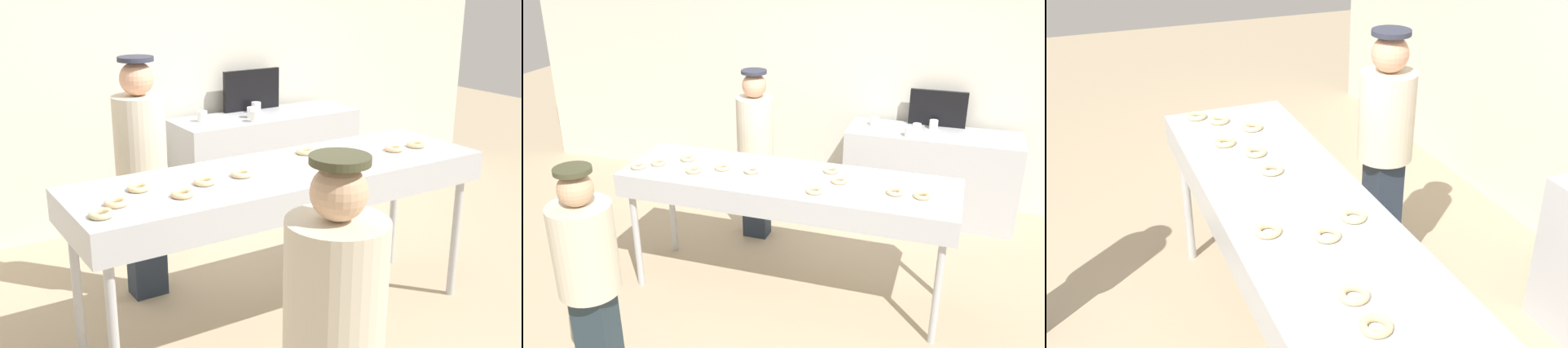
{
  "view_description": "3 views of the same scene",
  "coord_description": "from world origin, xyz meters",
  "views": [
    {
      "loc": [
        -2.14,
        -3.16,
        2.24
      ],
      "look_at": [
        -0.15,
        0.02,
        1.05
      ],
      "focal_mm": 44.78,
      "sensor_mm": 36.0,
      "label": 1
    },
    {
      "loc": [
        1.26,
        -3.94,
        2.85
      ],
      "look_at": [
        -0.06,
        0.09,
        1.04
      ],
      "focal_mm": 39.17,
      "sensor_mm": 36.0,
      "label": 2
    },
    {
      "loc": [
        2.69,
        -0.98,
        2.64
      ],
      "look_at": [
        -0.17,
        0.15,
        1.09
      ],
      "focal_mm": 44.7,
      "sensor_mm": 36.0,
      "label": 3
    }
  ],
  "objects": [
    {
      "name": "plain_donut_2",
      "position": [
        -1.1,
        -0.08,
        1.08
      ],
      "size": [
        0.18,
        0.18,
        0.03
      ],
      "primitive_type": "torus",
      "rotation": [
        0.0,
        0.0,
        2.33
      ],
      "color": "#F6C992",
      "rests_on": "fryer_conveyor"
    },
    {
      "name": "prep_counter",
      "position": [
        1.01,
        1.81,
        0.48
      ],
      "size": [
        1.76,
        0.59,
        0.95
      ],
      "primitive_type": "cube",
      "color": "#B7BABF",
      "rests_on": "ground"
    },
    {
      "name": "plain_donut_6",
      "position": [
        0.41,
        0.02,
        1.08
      ],
      "size": [
        0.17,
        0.17,
        0.03
      ],
      "primitive_type": "torus",
      "rotation": [
        0.0,
        0.0,
        1.98
      ],
      "color": "#F3C490",
      "rests_on": "fryer_conveyor"
    },
    {
      "name": "paper_cup_2",
      "position": [
        0.77,
        1.61,
        1.0
      ],
      "size": [
        0.09,
        0.09,
        0.09
      ],
      "primitive_type": "cylinder",
      "color": "white",
      "rests_on": "prep_counter"
    },
    {
      "name": "worker_baker",
      "position": [
        -0.6,
        0.85,
        0.98
      ],
      "size": [
        0.35,
        0.35,
        1.7
      ],
      "rotation": [
        0.0,
        0.0,
        2.88
      ],
      "color": "#232D3B",
      "rests_on": "ground"
    },
    {
      "name": "plain_donut_5",
      "position": [
        0.86,
        -0.05,
        1.08
      ],
      "size": [
        0.13,
        0.13,
        0.03
      ],
      "primitive_type": "torus",
      "rotation": [
        0.0,
        0.0,
        0.06
      ],
      "color": "#F8C390",
      "rests_on": "fryer_conveyor"
    },
    {
      "name": "plain_donut_0",
      "position": [
        -0.3,
        0.0,
        1.08
      ],
      "size": [
        0.15,
        0.15,
        0.03
      ],
      "primitive_type": "torus",
      "rotation": [
        0.0,
        0.0,
        1.42
      ],
      "color": "beige",
      "rests_on": "fryer_conveyor"
    },
    {
      "name": "ground_plane",
      "position": [
        0.0,
        0.0,
        0.0
      ],
      "size": [
        16.0,
        16.0,
        0.0
      ],
      "primitive_type": "plane",
      "color": "tan"
    },
    {
      "name": "plain_donut_7",
      "position": [
        -0.55,
        -0.01,
        1.08
      ],
      "size": [
        0.16,
        0.16,
        0.03
      ],
      "primitive_type": "torus",
      "rotation": [
        0.0,
        0.0,
        1.93
      ],
      "color": "beige",
      "rests_on": "fryer_conveyor"
    },
    {
      "name": "plain_donut_1",
      "position": [
        1.05,
        -0.06,
        1.08
      ],
      "size": [
        0.18,
        0.18,
        0.03
      ],
      "primitive_type": "torus",
      "rotation": [
        0.0,
        0.0,
        0.6
      ],
      "color": "#E9C78A",
      "rests_on": "fryer_conveyor"
    },
    {
      "name": "plain_donut_8",
      "position": [
        -0.75,
        -0.14,
        1.08
      ],
      "size": [
        0.17,
        0.17,
        0.03
      ],
      "primitive_type": "torus",
      "rotation": [
        0.0,
        0.0,
        2.66
      ],
      "color": "#F6CA8B",
      "rests_on": "fryer_conveyor"
    },
    {
      "name": "paper_cup_1",
      "position": [
        0.38,
        1.85,
        1.0
      ],
      "size": [
        0.09,
        0.09,
        0.09
      ],
      "primitive_type": "cylinder",
      "color": "white",
      "rests_on": "prep_counter"
    },
    {
      "name": "customer_waiting",
      "position": [
        -0.79,
        -1.51,
        0.95
      ],
      "size": [
        0.38,
        0.38,
        1.63
      ],
      "rotation": [
        0.0,
        0.0,
        -0.12
      ],
      "color": "#263540",
      "rests_on": "ground"
    },
    {
      "name": "back_wall",
      "position": [
        0.0,
        2.26,
        1.48
      ],
      "size": [
        8.0,
        0.12,
        2.96
      ],
      "primitive_type": "cube",
      "color": "silver",
      "rests_on": "ground"
    },
    {
      "name": "fryer_conveyor",
      "position": [
        0.0,
        0.0,
        0.97
      ],
      "size": [
        2.69,
        0.78,
        1.06
      ],
      "color": "#B7BABF",
      "rests_on": "ground"
    },
    {
      "name": "plain_donut_10",
      "position": [
        -1.22,
        -0.2,
        1.08
      ],
      "size": [
        0.16,
        0.16,
        0.03
      ],
      "primitive_type": "torus",
      "rotation": [
        0.0,
        0.0,
        0.35
      ],
      "color": "beige",
      "rests_on": "fryer_conveyor"
    },
    {
      "name": "plain_donut_3",
      "position": [
        0.28,
        -0.22,
        1.08
      ],
      "size": [
        0.17,
        0.17,
        0.03
      ],
      "primitive_type": "torus",
      "rotation": [
        0.0,
        0.0,
        2.76
      ],
      "color": "#F6CC8F",
      "rests_on": "fryer_conveyor"
    },
    {
      "name": "plain_donut_9",
      "position": [
        -0.91,
        0.08,
        1.08
      ],
      "size": [
        0.17,
        0.17,
        0.03
      ],
      "primitive_type": "torus",
      "rotation": [
        0.0,
        0.0,
        0.53
      ],
      "color": "#EFCC8E",
      "rests_on": "fryer_conveyor"
    },
    {
      "name": "paper_cup_3",
      "position": [
        0.99,
        1.94,
        1.0
      ],
      "size": [
        0.09,
        0.09,
        0.09
      ],
      "primitive_type": "cylinder",
      "color": "white",
      "rests_on": "prep_counter"
    },
    {
      "name": "plain_donut_4",
      "position": [
        0.31,
        0.2,
        1.08
      ],
      "size": [
        0.18,
        0.18,
        0.03
      ],
      "primitive_type": "torus",
      "rotation": [
        0.0,
        0.0,
        2.26
      ],
      "color": "beige",
      "rests_on": "fryer_conveyor"
    },
    {
      "name": "menu_display",
      "position": [
        1.01,
        2.06,
        1.14
      ],
      "size": [
        0.59,
        0.04,
        0.38
      ],
      "primitive_type": "cube",
      "color": "black",
      "rests_on": "prep_counter"
    },
    {
      "name": "paper_cup_0",
      "position": [
        0.83,
        1.76,
        1.0
      ],
      "size": [
        0.09,
        0.09,
        0.09
      ],
      "primitive_type": "cylinder",
      "color": "white",
      "rests_on": "prep_counter"
    }
  ]
}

